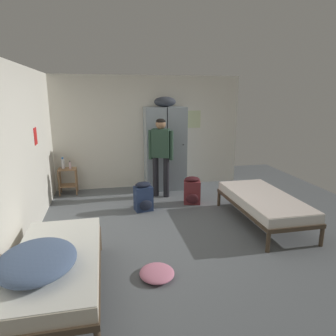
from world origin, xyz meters
TOP-DOWN VIEW (x-y plane):
  - ground_plane at (0.00, 0.00)m, footprint 7.78×7.78m
  - room_backdrop at (-1.13, 1.16)m, footprint 4.33×4.92m
  - locker_bank at (0.34, 2.15)m, footprint 0.90×0.55m
  - shelf_unit at (-1.80, 2.17)m, footprint 0.38×0.30m
  - bed_left_front at (-1.55, -1.41)m, footprint 0.90×1.90m
  - bed_right at (1.55, -0.11)m, footprint 0.90×1.90m
  - bedding_heap at (-1.68, -1.68)m, footprint 0.73×0.87m
  - person_traveler at (0.14, 1.60)m, footprint 0.49×0.33m
  - water_bottle at (-1.88, 2.19)m, footprint 0.07×0.07m
  - lotion_bottle at (-1.73, 2.13)m, footprint 0.05×0.05m
  - backpack_navy at (-0.33, 0.87)m, footprint 0.36×0.37m
  - backpack_maroon at (0.66, 1.04)m, footprint 0.37×0.38m
  - clothes_pile_pink at (-0.46, -1.29)m, footprint 0.42×0.46m

SIDE VIEW (x-z plane):
  - ground_plane at x=0.00m, z-range 0.00..0.00m
  - clothes_pile_pink at x=-0.46m, z-range 0.00..0.09m
  - backpack_navy at x=-0.33m, z-range -0.02..0.53m
  - backpack_maroon at x=0.66m, z-range -0.02..0.53m
  - shelf_unit at x=-1.80m, z-range 0.06..0.63m
  - bed_left_front at x=-1.55m, z-range 0.14..0.63m
  - bed_right at x=1.55m, z-range 0.14..0.63m
  - bedding_heap at x=-1.68m, z-range 0.49..0.70m
  - lotion_bottle at x=-1.73m, z-range 0.56..0.73m
  - water_bottle at x=-1.88m, z-range 0.56..0.80m
  - locker_bank at x=0.34m, z-range -0.07..2.00m
  - person_traveler at x=0.14m, z-range 0.17..1.81m
  - room_backdrop at x=-1.13m, z-range 0.00..2.53m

